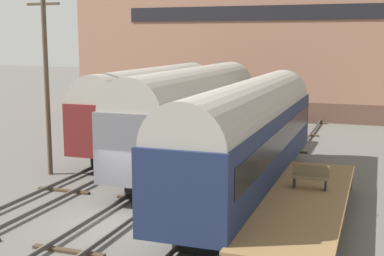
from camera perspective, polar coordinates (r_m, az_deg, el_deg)
The scene contains 11 objects.
ground_plane at distance 20.59m, azimuth -8.52°, elevation -9.98°, with size 200.00×200.00×0.00m, color #56544F.
track_left at distance 22.64m, azimuth -17.69°, elevation -8.14°, with size 2.60×60.00×0.26m.
track_middle at distance 20.54m, azimuth -8.53°, elevation -9.60°, with size 2.60×60.00×0.26m.
track_right at distance 19.08m, azimuth 2.46°, elevation -11.02°, with size 2.60×60.00×0.26m.
train_car_grey at distance 28.05m, azimuth 0.06°, elevation 1.75°, with size 3.00×15.63×5.37m.
train_car_maroon at distance 33.23m, azimuth -4.24°, elevation 2.62°, with size 3.11×15.21×5.11m.
train_car_navy at distance 22.93m, azimuth 6.08°, elevation -0.39°, with size 2.91×16.91×5.11m.
station_platform at distance 20.00m, azimuth 11.88°, elevation -7.56°, with size 2.98×11.65×1.12m.
bench at distance 21.16m, azimuth 12.51°, elevation -5.03°, with size 1.40×0.40×0.91m.
utility_pole at distance 27.58m, azimuth -15.28°, elevation 5.34°, with size 1.80×0.24×9.66m.
warehouse_building at distance 51.01m, azimuth 10.06°, elevation 10.82°, with size 37.30×11.51×16.33m.
Camera 1 is at (9.21, -17.11, 6.81)m, focal length 50.00 mm.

